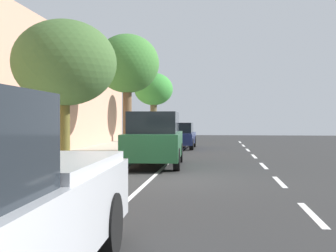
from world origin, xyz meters
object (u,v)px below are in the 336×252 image
at_px(street_tree_mid_block, 127,65).
at_px(bicycle_at_curb, 159,146).
at_px(parked_suv_green_second, 155,138).
at_px(cyclist_with_backpack, 156,134).
at_px(parked_sedan_dark_blue_nearest, 179,136).
at_px(street_tree_far_end, 65,63).
at_px(street_tree_near_cyclist, 154,90).

bearing_deg(street_tree_mid_block, bicycle_at_curb, 171.71).
xyz_separation_m(parked_suv_green_second, cyclist_with_backpack, (0.85, -6.37, -0.04)).
bearing_deg(cyclist_with_backpack, parked_sedan_dark_blue_nearest, -104.43).
bearing_deg(street_tree_far_end, parked_sedan_dark_blue_nearest, -100.12).
xyz_separation_m(cyclist_with_backpack, street_tree_far_end, (1.43, 9.60, 2.42)).
bearing_deg(parked_suv_green_second, street_tree_far_end, 54.79).
relative_size(parked_sedan_dark_blue_nearest, cyclist_with_backpack, 2.71).
distance_m(parked_sedan_dark_blue_nearest, street_tree_mid_block, 5.81).
bearing_deg(street_tree_far_end, bicycle_at_curb, -100.27).
height_order(parked_sedan_dark_blue_nearest, parked_suv_green_second, parked_suv_green_second).
height_order(parked_sedan_dark_blue_nearest, cyclist_with_backpack, cyclist_with_backpack).
distance_m(parked_sedan_dark_blue_nearest, cyclist_with_backpack, 3.66).
distance_m(parked_sedan_dark_blue_nearest, street_tree_near_cyclist, 6.92).
height_order(parked_suv_green_second, street_tree_near_cyclist, street_tree_near_cyclist).
relative_size(cyclist_with_backpack, street_tree_far_end, 0.35).
relative_size(parked_sedan_dark_blue_nearest, street_tree_mid_block, 0.74).
relative_size(parked_suv_green_second, cyclist_with_backpack, 2.94).
height_order(street_tree_near_cyclist, street_tree_mid_block, street_tree_mid_block).
relative_size(parked_sedan_dark_blue_nearest, street_tree_near_cyclist, 0.89).
bearing_deg(parked_suv_green_second, bicycle_at_curb, -83.97).
bearing_deg(bicycle_at_curb, parked_sedan_dark_blue_nearest, -99.76).
bearing_deg(parked_suv_green_second, street_tree_near_cyclist, -81.71).
bearing_deg(street_tree_far_end, cyclist_with_backpack, -98.49).
bearing_deg(cyclist_with_backpack, street_tree_near_cyclist, -81.22).
height_order(street_tree_mid_block, street_tree_far_end, street_tree_mid_block).
relative_size(parked_suv_green_second, street_tree_far_end, 1.04).
bearing_deg(bicycle_at_curb, street_tree_near_cyclist, -80.36).
height_order(parked_sedan_dark_blue_nearest, street_tree_near_cyclist, street_tree_near_cyclist).
distance_m(cyclist_with_backpack, street_tree_mid_block, 3.81).
relative_size(bicycle_at_curb, street_tree_mid_block, 0.27).
bearing_deg(street_tree_mid_block, street_tree_far_end, 90.00).
bearing_deg(parked_sedan_dark_blue_nearest, parked_suv_green_second, 89.63).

